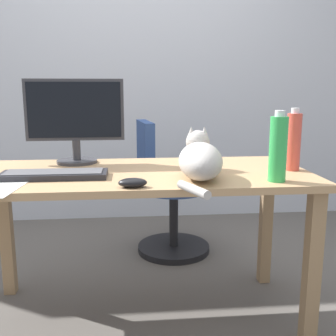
# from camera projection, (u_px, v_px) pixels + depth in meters

# --- Properties ---
(ground_plane) EXTENTS (8.00, 8.00, 0.00)m
(ground_plane) POSITION_uv_depth(u_px,v_px,m) (142.00, 315.00, 1.94)
(ground_plane) COLOR #59544F
(back_wall) EXTENTS (6.00, 0.04, 2.60)m
(back_wall) POSITION_uv_depth(u_px,v_px,m) (134.00, 61.00, 3.20)
(back_wall) COLOR silver
(back_wall) RESTS_ON ground_plane
(desk) EXTENTS (1.52, 0.70, 0.72)m
(desk) POSITION_uv_depth(u_px,v_px,m) (141.00, 193.00, 1.82)
(desk) COLOR tan
(desk) RESTS_ON ground_plane
(office_chair) EXTENTS (0.48, 0.48, 0.88)m
(office_chair) POSITION_uv_depth(u_px,v_px,m) (166.00, 198.00, 2.63)
(office_chair) COLOR black
(office_chair) RESTS_ON ground_plane
(monitor) EXTENTS (0.48, 0.20, 0.41)m
(monitor) POSITION_uv_depth(u_px,v_px,m) (75.00, 118.00, 1.96)
(monitor) COLOR #333338
(monitor) RESTS_ON desk
(keyboard) EXTENTS (0.44, 0.15, 0.03)m
(keyboard) POSITION_uv_depth(u_px,v_px,m) (54.00, 175.00, 1.67)
(keyboard) COLOR #232328
(keyboard) RESTS_ON desk
(cat) EXTENTS (0.23, 0.61, 0.20)m
(cat) POSITION_uv_depth(u_px,v_px,m) (200.00, 159.00, 1.66)
(cat) COLOR #B2ADA8
(cat) RESTS_ON desk
(computer_mouse) EXTENTS (0.11, 0.06, 0.04)m
(computer_mouse) POSITION_uv_depth(u_px,v_px,m) (133.00, 183.00, 1.51)
(computer_mouse) COLOR black
(computer_mouse) RESTS_ON desk
(water_bottle) EXTENTS (0.07, 0.07, 0.28)m
(water_bottle) POSITION_uv_depth(u_px,v_px,m) (278.00, 148.00, 1.59)
(water_bottle) COLOR green
(water_bottle) RESTS_ON desk
(spray_bottle) EXTENTS (0.07, 0.07, 0.28)m
(spray_bottle) POSITION_uv_depth(u_px,v_px,m) (293.00, 141.00, 1.81)
(spray_bottle) COLOR #D84C3D
(spray_bottle) RESTS_ON desk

